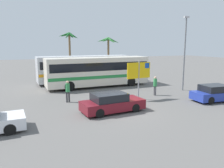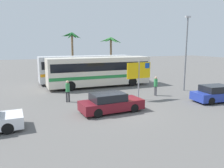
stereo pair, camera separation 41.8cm
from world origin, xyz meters
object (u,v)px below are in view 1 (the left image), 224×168
(pedestrian_crossing_lot, at_px, (155,84))
(car_blue, at_px, (216,93))
(pedestrian_near_sign, at_px, (68,90))
(ferry_sign, at_px, (139,72))
(bus_front_coach, at_px, (98,70))
(bus_rear_coach, at_px, (85,68))
(car_maroon, at_px, (112,103))

(pedestrian_crossing_lot, bearing_deg, car_blue, 136.07)
(pedestrian_near_sign, bearing_deg, ferry_sign, -103.54)
(bus_front_coach, relative_size, bus_rear_coach, 1.00)
(car_blue, bearing_deg, pedestrian_crossing_lot, 137.99)
(bus_rear_coach, relative_size, car_maroon, 2.53)
(bus_front_coach, height_order, car_maroon, bus_front_coach)
(pedestrian_near_sign, bearing_deg, pedestrian_crossing_lot, -93.99)
(pedestrian_crossing_lot, relative_size, pedestrian_near_sign, 1.00)
(bus_rear_coach, height_order, car_maroon, bus_rear_coach)
(bus_rear_coach, distance_m, ferry_sign, 10.29)
(bus_front_coach, xyz_separation_m, bus_rear_coach, (-0.48, 3.34, 0.00))
(car_blue, distance_m, pedestrian_crossing_lot, 5.01)
(car_maroon, distance_m, pedestrian_near_sign, 4.35)
(ferry_sign, xyz_separation_m, pedestrian_near_sign, (-5.61, 1.50, -1.30))
(bus_rear_coach, bearing_deg, car_maroon, -98.63)
(bus_front_coach, bearing_deg, bus_rear_coach, 98.25)
(car_blue, relative_size, car_maroon, 0.96)
(bus_rear_coach, height_order, pedestrian_crossing_lot, bus_rear_coach)
(bus_front_coach, height_order, car_blue, bus_front_coach)
(pedestrian_crossing_lot, height_order, pedestrian_near_sign, pedestrian_near_sign)
(bus_front_coach, relative_size, car_maroon, 2.53)
(car_blue, height_order, car_maroon, same)
(car_blue, relative_size, pedestrian_crossing_lot, 2.42)
(bus_rear_coach, relative_size, pedestrian_crossing_lot, 6.37)
(ferry_sign, distance_m, pedestrian_near_sign, 5.95)
(bus_rear_coach, distance_m, car_blue, 14.90)
(bus_front_coach, xyz_separation_m, car_blue, (6.62, -9.71, -1.15))
(bus_front_coach, bearing_deg, ferry_sign, -80.95)
(bus_rear_coach, height_order, pedestrian_near_sign, bus_rear_coach)
(bus_rear_coach, relative_size, ferry_sign, 3.45)
(pedestrian_near_sign, bearing_deg, bus_front_coach, -38.89)
(bus_rear_coach, bearing_deg, bus_front_coach, -81.75)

